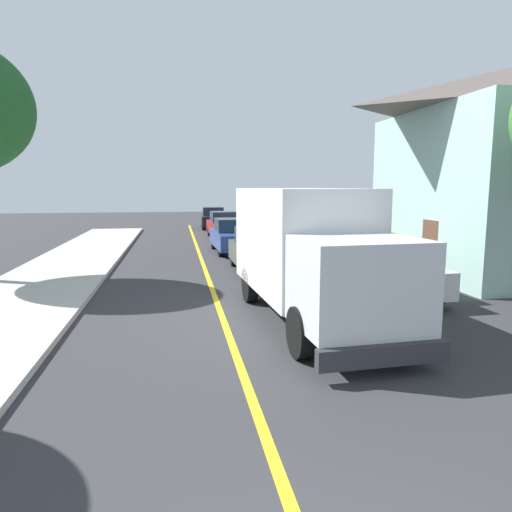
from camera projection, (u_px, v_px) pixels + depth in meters
centre_line_yellow at (219, 309)px, 12.52m from camera, size 0.16×56.00×0.01m
box_truck at (309, 248)px, 11.43m from camera, size 2.81×7.31×3.20m
parked_car_near at (259, 251)px, 18.08m from camera, size 1.86×4.43×1.67m
parked_car_mid at (233, 236)px, 23.41m from camera, size 1.97×4.47×1.67m
parked_car_far at (224, 225)px, 30.03m from camera, size 1.97×4.47×1.67m
parked_car_furthest at (213, 218)px, 36.79m from camera, size 1.96×4.46×1.67m
parked_van_across at (389, 269)px, 14.09m from camera, size 1.89×4.44×1.67m
stop_sign at (369, 231)px, 14.77m from camera, size 0.80×0.10×2.65m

